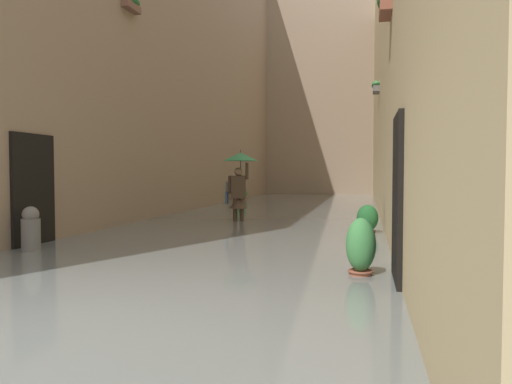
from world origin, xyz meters
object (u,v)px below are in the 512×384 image
at_px(potted_plant_near_right, 243,196).
at_px(potted_plant_far_left, 361,252).
at_px(mooring_bollard, 31,235).
at_px(potted_plant_mid_right, 240,193).
at_px(potted_plant_mid_left, 367,222).
at_px(person_wading, 239,175).

xyz_separation_m(potted_plant_near_right, potted_plant_far_left, (-5.52, 15.44, 0.12)).
bearing_deg(mooring_bollard, potted_plant_mid_right, -90.37).
bearing_deg(potted_plant_mid_left, potted_plant_mid_right, -60.86).
relative_size(potted_plant_mid_right, potted_plant_far_left, 1.07).
height_order(potted_plant_mid_right, potted_plant_far_left, potted_plant_mid_right).
bearing_deg(potted_plant_mid_left, potted_plant_near_right, -63.17).
height_order(person_wading, potted_plant_mid_right, person_wading).
xyz_separation_m(potted_plant_near_right, mooring_bollard, (-0.14, 14.71, 0.08)).
height_order(person_wading, potted_plant_near_right, person_wading).
height_order(potted_plant_far_left, potted_plant_mid_left, potted_plant_far_left).
distance_m(person_wading, potted_plant_far_left, 7.00).
bearing_deg(potted_plant_far_left, potted_plant_near_right, -70.32).
xyz_separation_m(potted_plant_mid_left, mooring_bollard, (5.48, 3.60, 0.02)).
relative_size(potted_plant_mid_right, mooring_bollard, 1.06).
height_order(potted_plant_far_left, mooring_bollard, mooring_bollard).
bearing_deg(mooring_bollard, potted_plant_mid_left, -146.65).
height_order(person_wading, potted_plant_far_left, person_wading).
distance_m(potted_plant_mid_right, mooring_bollard, 13.28).
bearing_deg(potted_plant_near_right, potted_plant_far_left, 109.68).
distance_m(potted_plant_mid_right, potted_plant_mid_left, 11.07).
relative_size(person_wading, mooring_bollard, 2.23).
relative_size(person_wading, potted_plant_near_right, 3.09).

